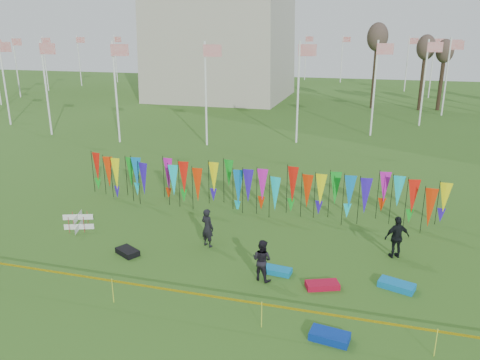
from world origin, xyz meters
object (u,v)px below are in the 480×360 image
(person_mid, at_px, (262,260))
(kite_bag_blue, at_px, (330,336))
(kite_bag_turquoise, at_px, (278,271))
(kite_bag_black, at_px, (128,252))
(person_left, at_px, (207,228))
(kite_bag_red, at_px, (322,285))
(kite_bag_teal, at_px, (397,285))
(box_kite, at_px, (78,222))
(person_right, at_px, (397,237))

(person_mid, relative_size, kite_bag_blue, 1.37)
(kite_bag_turquoise, distance_m, kite_bag_black, 6.22)
(kite_bag_blue, relative_size, kite_bag_black, 1.16)
(person_left, xyz_separation_m, kite_bag_turquoise, (3.32, -1.51, -0.74))
(kite_bag_red, xyz_separation_m, kite_bag_teal, (2.54, 0.68, 0.01))
(box_kite, height_order, person_mid, person_mid)
(kite_bag_blue, bearing_deg, person_mid, 133.38)
(kite_bag_teal, bearing_deg, kite_bag_red, -164.94)
(box_kite, height_order, kite_bag_black, box_kite)
(person_mid, xyz_separation_m, kite_bag_teal, (4.76, 0.68, -0.67))
(box_kite, distance_m, person_right, 13.95)
(box_kite, relative_size, person_mid, 0.49)
(box_kite, bearing_deg, kite_bag_red, -10.55)
(person_left, relative_size, kite_bag_red, 1.44)
(box_kite, relative_size, kite_bag_black, 0.77)
(person_left, distance_m, kite_bag_red, 5.54)
(person_mid, distance_m, kite_bag_teal, 4.85)
(box_kite, bearing_deg, kite_bag_turquoise, -8.91)
(kite_bag_turquoise, height_order, kite_bag_black, kite_bag_black)
(person_mid, height_order, kite_bag_teal, person_mid)
(kite_bag_red, bearing_deg, kite_bag_teal, 15.06)
(person_mid, xyz_separation_m, kite_bag_turquoise, (0.48, 0.61, -0.68))
(kite_bag_turquoise, bearing_deg, kite_bag_red, -19.26)
(person_left, xyz_separation_m, kite_bag_blue, (5.59, -5.02, -0.72))
(person_right, bearing_deg, kite_bag_black, -10.86)
(kite_bag_black, height_order, kite_bag_teal, kite_bag_teal)
(person_left, bearing_deg, person_mid, 165.94)
(person_right, relative_size, kite_bag_red, 1.50)
(person_left, bearing_deg, kite_bag_blue, 160.64)
(person_right, bearing_deg, kite_bag_red, 25.82)
(kite_bag_red, distance_m, kite_bag_black, 7.97)
(person_right, height_order, kite_bag_teal, person_right)
(kite_bag_teal, bearing_deg, box_kite, 174.13)
(person_right, relative_size, kite_bag_turquoise, 1.71)
(person_mid, height_order, kite_bag_black, person_mid)
(person_right, bearing_deg, person_left, -17.32)
(kite_bag_teal, bearing_deg, person_mid, -171.81)
(kite_bag_red, bearing_deg, kite_bag_blue, -79.68)
(person_right, height_order, kite_bag_turquoise, person_right)
(person_left, distance_m, person_mid, 3.55)
(person_right, distance_m, kite_bag_turquoise, 5.08)
(person_right, bearing_deg, box_kite, -20.90)
(person_mid, height_order, person_right, person_right)
(kite_bag_blue, xyz_separation_m, kite_bag_red, (-0.53, 2.90, -0.01))
(box_kite, distance_m, kite_bag_teal, 13.95)
(person_left, xyz_separation_m, kite_bag_red, (5.06, -2.11, -0.73))
(box_kite, height_order, kite_bag_turquoise, box_kite)
(kite_bag_blue, xyz_separation_m, kite_bag_black, (-8.48, 3.38, -0.01))
(kite_bag_turquoise, xyz_separation_m, kite_bag_black, (-6.22, -0.13, 0.01))
(box_kite, xyz_separation_m, person_mid, (9.12, -2.11, 0.40))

